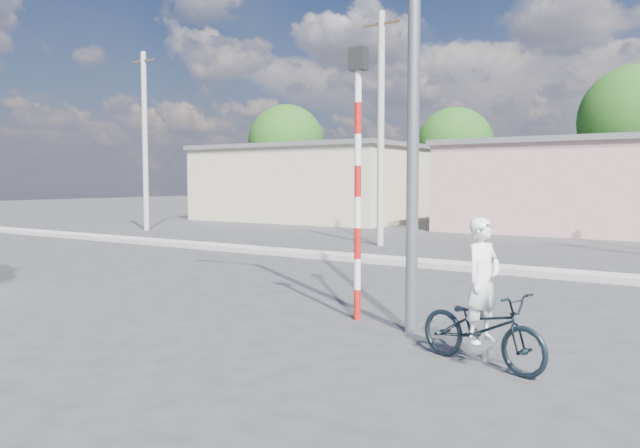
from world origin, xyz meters
The scene contains 8 objects.
ground_plane centered at (0.00, 0.00, 0.00)m, with size 120.00×120.00×0.00m, color #2C2C2F.
median centered at (0.00, 8.00, 0.08)m, with size 40.00×0.80×0.16m, color #99968E.
bicycle centered at (5.73, 0.17, 0.47)m, with size 0.62×1.79×0.94m, color black.
cyclist centered at (5.73, 0.17, 0.76)m, with size 0.55×0.36×1.51m, color white.
traffic_pole centered at (3.20, 1.50, 2.59)m, with size 0.28×0.18×4.36m.
building_row centered at (1.10, 22.00, 2.13)m, with size 37.80×7.30×4.44m.
tree_row centered at (3.76, 28.45, 4.99)m, with size 43.62×7.43×8.42m.
utility_poles centered at (3.25, 12.00, 4.07)m, with size 35.40×0.24×8.00m.
Camera 1 is at (8.23, -7.15, 2.26)m, focal length 35.00 mm.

